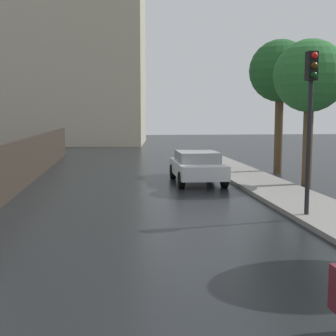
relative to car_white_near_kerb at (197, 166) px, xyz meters
name	(u,v)px	position (x,y,z in m)	size (l,w,h in m)	color
car_white_near_kerb	(197,166)	(0.00, 0.00, 0.00)	(1.90, 4.02, 1.31)	silver
traffic_light	(311,103)	(1.77, -6.95, 2.42)	(0.26, 0.39, 4.31)	black
street_tree_near	(310,77)	(4.00, -1.65, 3.51)	(2.74, 2.74, 5.64)	#4C3823
street_tree_far	(280,72)	(4.40, 2.66, 4.07)	(2.90, 2.90, 6.30)	#4C3823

